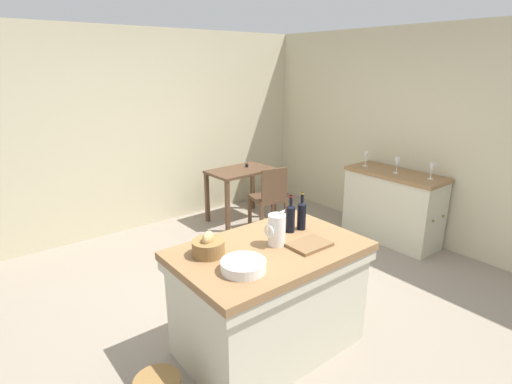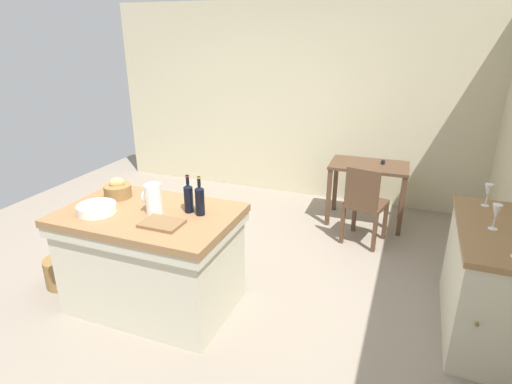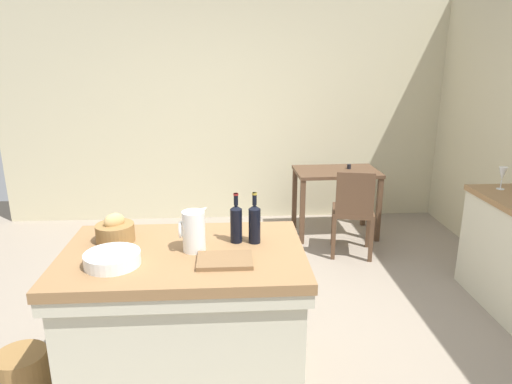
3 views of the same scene
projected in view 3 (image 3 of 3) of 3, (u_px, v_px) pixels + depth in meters
The scene contains 13 objects.
ground_plane at pixel (233, 335), 3.36m from camera, with size 6.76×6.76×0.00m, color gray.
wall_back at pixel (228, 112), 5.47m from camera, with size 5.32×0.12×2.60m, color beige.
island_table at pixel (186, 312), 2.78m from camera, with size 1.40×0.91×0.87m.
writing_desk at pixel (336, 181), 5.07m from camera, with size 0.91×0.58×0.79m.
wooden_chair at pixel (353, 210), 4.55m from camera, with size 0.48×0.48×0.89m.
pitcher at pixel (194, 231), 2.63m from camera, with size 0.17×0.13×0.28m.
wash_bowl at pixel (112, 259), 2.48m from camera, with size 0.30×0.30×0.07m, color white.
bread_basket at pixel (115, 231), 2.79m from camera, with size 0.23×0.23×0.18m.
cutting_board at pixel (225, 260), 2.51m from camera, with size 0.30×0.22×0.02m, color brown.
wine_bottle_dark at pixel (255, 223), 2.75m from camera, with size 0.07×0.07×0.31m.
wine_bottle_amber at pixel (236, 223), 2.76m from camera, with size 0.07×0.07×0.31m.
wine_glass_middle at pixel (503, 174), 3.78m from camera, with size 0.07×0.07×0.19m.
wicker_hamper at pixel (23, 373), 2.75m from camera, with size 0.30×0.30×0.27m, color olive.
Camera 3 is at (-0.02, -2.93, 1.96)m, focal length 32.44 mm.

